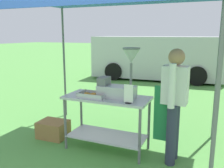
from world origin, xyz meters
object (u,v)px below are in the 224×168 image
at_px(donut_fryer, 120,81).
at_px(supply_crate, 53,129).
at_px(van_silver, 158,57).
at_px(donut_cart, 107,112).
at_px(donut_tray, 93,95).
at_px(vendor, 174,100).
at_px(menu_sign, 129,95).

distance_m(donut_fryer, supply_crate, 1.59).
distance_m(donut_fryer, van_silver, 6.58).
height_order(donut_cart, donut_tray, donut_tray).
height_order(donut_fryer, supply_crate, donut_fryer).
distance_m(donut_tray, van_silver, 6.64).
bearing_deg(vendor, donut_tray, -174.20).
xyz_separation_m(menu_sign, vendor, (0.58, 0.24, -0.07)).
xyz_separation_m(donut_cart, menu_sign, (0.42, -0.22, 0.36)).
height_order(donut_cart, supply_crate, donut_cart).
distance_m(donut_tray, menu_sign, 0.62).
height_order(donut_fryer, van_silver, van_silver).
bearing_deg(donut_tray, donut_cart, 28.96).
bearing_deg(van_silver, supply_crate, -93.29).
relative_size(menu_sign, supply_crate, 0.52).
relative_size(donut_cart, vendor, 0.82).
bearing_deg(supply_crate, donut_tray, -8.36).
height_order(vendor, van_silver, van_silver).
xyz_separation_m(donut_fryer, vendor, (0.80, 0.01, -0.21)).
bearing_deg(supply_crate, donut_cart, -1.57).
relative_size(donut_cart, menu_sign, 4.94).
relative_size(donut_fryer, menu_sign, 2.83).
bearing_deg(donut_fryer, menu_sign, -45.67).
bearing_deg(menu_sign, donut_fryer, 134.33).
xyz_separation_m(donut_cart, supply_crate, (-1.06, 0.03, -0.47)).
relative_size(vendor, supply_crate, 3.16).
relative_size(donut_cart, donut_tray, 3.07).
distance_m(vendor, supply_crate, 2.19).
bearing_deg(donut_fryer, donut_tray, -164.43).
bearing_deg(vendor, donut_fryer, -179.10).
bearing_deg(supply_crate, menu_sign, -9.40).
relative_size(donut_tray, vendor, 0.27).
bearing_deg(donut_cart, van_silver, 95.97).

